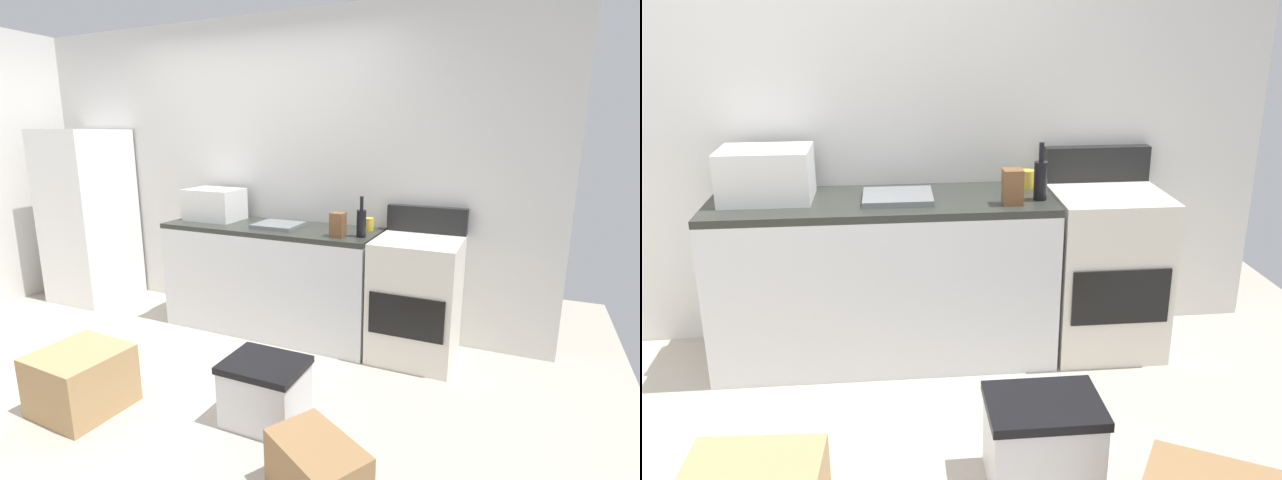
% 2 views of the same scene
% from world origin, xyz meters
% --- Properties ---
extents(ground_plane, '(6.00, 6.00, 0.00)m').
position_xyz_m(ground_plane, '(0.00, 0.00, 0.00)').
color(ground_plane, '#B2A899').
extents(wall_back, '(5.00, 0.10, 2.60)m').
position_xyz_m(wall_back, '(0.00, 1.55, 1.30)').
color(wall_back, silver).
rests_on(wall_back, ground_plane).
extents(kitchen_counter, '(1.80, 0.60, 0.90)m').
position_xyz_m(kitchen_counter, '(0.30, 1.20, 0.45)').
color(kitchen_counter, silver).
rests_on(kitchen_counter, ground_plane).
extents(refrigerator, '(0.68, 0.66, 1.68)m').
position_xyz_m(refrigerator, '(-1.75, 1.15, 0.84)').
color(refrigerator, white).
rests_on(refrigerator, ground_plane).
extents(stove_oven, '(0.60, 0.61, 1.10)m').
position_xyz_m(stove_oven, '(1.52, 1.21, 0.47)').
color(stove_oven, silver).
rests_on(stove_oven, ground_plane).
extents(microwave, '(0.46, 0.34, 0.27)m').
position_xyz_m(microwave, '(-0.29, 1.25, 1.04)').
color(microwave, white).
rests_on(microwave, kitchen_counter).
extents(sink_basin, '(0.36, 0.32, 0.03)m').
position_xyz_m(sink_basin, '(0.38, 1.18, 0.92)').
color(sink_basin, slate).
rests_on(sink_basin, kitchen_counter).
extents(wine_bottle, '(0.07, 0.07, 0.30)m').
position_xyz_m(wine_bottle, '(1.12, 1.11, 1.01)').
color(wine_bottle, black).
rests_on(wine_bottle, kitchen_counter).
extents(coffee_mug, '(0.08, 0.08, 0.10)m').
position_xyz_m(coffee_mug, '(1.09, 1.35, 0.95)').
color(coffee_mug, gold).
rests_on(coffee_mug, kitchen_counter).
extents(knife_block, '(0.10, 0.10, 0.18)m').
position_xyz_m(knife_block, '(0.96, 1.04, 0.99)').
color(knife_block, brown).
rests_on(knife_block, kitchen_counter).
extents(cardboard_box_medium, '(0.50, 0.49, 0.37)m').
position_xyz_m(cardboard_box_medium, '(-0.16, -0.31, 0.19)').
color(cardboard_box_medium, tan).
rests_on(cardboard_box_medium, ground_plane).
extents(cardboard_box_small, '(0.54, 0.48, 0.30)m').
position_xyz_m(cardboard_box_small, '(1.44, -0.39, 0.15)').
color(cardboard_box_small, olive).
rests_on(cardboard_box_small, ground_plane).
extents(storage_bin, '(0.46, 0.36, 0.38)m').
position_xyz_m(storage_bin, '(0.92, 0.03, 0.19)').
color(storage_bin, silver).
rests_on(storage_bin, ground_plane).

